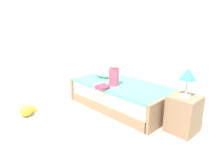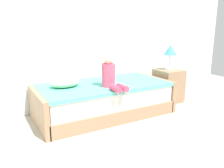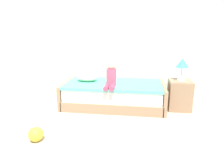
% 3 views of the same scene
% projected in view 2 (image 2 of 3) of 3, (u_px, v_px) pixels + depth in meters
% --- Properties ---
extents(wall_rear, '(7.20, 0.10, 2.90)m').
position_uv_depth(wall_rear, '(66.00, 21.00, 3.66)').
color(wall_rear, silver).
rests_on(wall_rear, ground).
extents(bed, '(2.11, 1.00, 0.50)m').
position_uv_depth(bed, '(104.00, 99.00, 3.62)').
color(bed, '#997556').
rests_on(bed, ground).
extents(nightstand, '(0.44, 0.44, 0.60)m').
position_uv_depth(nightstand, '(168.00, 86.00, 4.26)').
color(nightstand, '#997556').
rests_on(nightstand, ground).
extents(table_lamp, '(0.24, 0.24, 0.45)m').
position_uv_depth(table_lamp, '(170.00, 51.00, 4.10)').
color(table_lamp, silver).
rests_on(table_lamp, nightstand).
extents(child_figure, '(0.20, 0.51, 0.50)m').
position_uv_depth(child_figure, '(110.00, 73.00, 3.31)').
color(child_figure, '#E04C6B').
rests_on(child_figure, bed).
extents(pillow, '(0.44, 0.30, 0.13)m').
position_uv_depth(pillow, '(65.00, 83.00, 3.34)').
color(pillow, '#99CC8C').
rests_on(pillow, bed).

